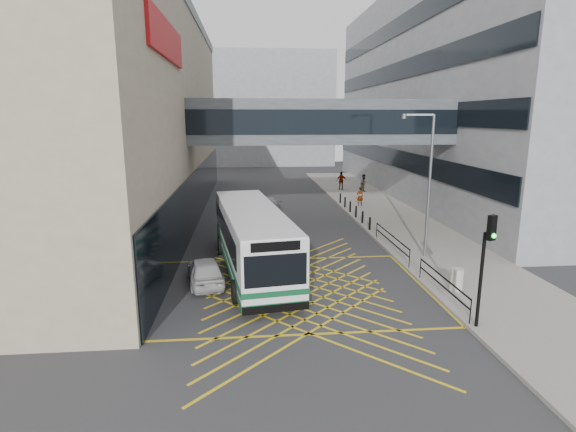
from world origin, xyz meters
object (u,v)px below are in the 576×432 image
object	(u,v)px
pedestrian_c	(341,181)
bus	(252,238)
car_silver	(266,203)
pedestrian_a	(360,196)
car_white	(205,270)
traffic_light	(486,255)
pedestrian_b	(364,183)
litter_bin	(456,279)
car_dark	(244,233)
street_lamp	(427,177)

from	to	relation	value
pedestrian_c	bus	bearing A→B (deg)	73.33
bus	car_silver	bearing A→B (deg)	76.89
pedestrian_a	pedestrian_c	xyz separation A→B (m)	(0.21, 8.99, 0.13)
car_white	bus	bearing A→B (deg)	-155.61
traffic_light	car_silver	bearing A→B (deg)	82.11
pedestrian_b	car_white	bearing A→B (deg)	-148.88
car_white	traffic_light	world-z (taller)	traffic_light
pedestrian_c	pedestrian_a	bearing A→B (deg)	93.64
pedestrian_a	litter_bin	bearing A→B (deg)	78.52
car_dark	traffic_light	world-z (taller)	traffic_light
bus	litter_bin	xyz separation A→B (m)	(9.14, -3.87, -1.12)
litter_bin	pedestrian_b	bearing A→B (deg)	84.08
street_lamp	pedestrian_a	world-z (taller)	street_lamp
bus	car_white	world-z (taller)	bus
car_dark	pedestrian_c	world-z (taller)	pedestrian_c
bus	pedestrian_a	distance (m)	18.68
bus	pedestrian_c	xyz separation A→B (m)	(9.90, 24.94, -0.67)
bus	pedestrian_b	world-z (taller)	bus
car_white	pedestrian_b	world-z (taller)	pedestrian_b
litter_bin	pedestrian_b	world-z (taller)	pedestrian_b
pedestrian_a	traffic_light	bearing A→B (deg)	76.79
traffic_light	street_lamp	size ratio (longest dim) A/B	0.55
car_silver	traffic_light	bearing A→B (deg)	92.81
pedestrian_c	street_lamp	bearing A→B (deg)	94.10
car_white	car_dark	world-z (taller)	car_white
car_white	litter_bin	distance (m)	11.63
pedestrian_c	litter_bin	bearing A→B (deg)	93.46
pedestrian_b	street_lamp	bearing A→B (deg)	-125.41
street_lamp	litter_bin	size ratio (longest dim) A/B	7.79
car_silver	pedestrian_b	world-z (taller)	pedestrian_b
car_white	pedestrian_b	bearing A→B (deg)	-130.72
pedestrian_c	pedestrian_b	bearing A→B (deg)	146.40
car_silver	pedestrian_b	size ratio (longest dim) A/B	2.25
car_silver	pedestrian_b	distance (m)	13.25
traffic_light	litter_bin	bearing A→B (deg)	52.60
street_lamp	pedestrian_c	distance (m)	23.96
pedestrian_b	pedestrian_c	size ratio (longest dim) A/B	0.96
bus	pedestrian_b	distance (m)	26.20
car_silver	street_lamp	size ratio (longest dim) A/B	0.52
car_silver	pedestrian_a	bearing A→B (deg)	170.12
car_silver	car_white	bearing A→B (deg)	63.73
bus	traffic_light	size ratio (longest dim) A/B	2.81
bus	litter_bin	size ratio (longest dim) A/B	12.05
car_dark	street_lamp	size ratio (longest dim) A/B	0.53
litter_bin	pedestrian_b	xyz separation A→B (m)	(2.82, 27.17, 0.41)
car_white	pedestrian_b	xyz separation A→B (m)	(14.23, 24.91, 0.40)
car_white	car_silver	distance (m)	17.33
traffic_light	litter_bin	xyz separation A→B (m)	(0.81, 3.63, -2.30)
car_white	car_silver	bearing A→B (deg)	-113.14
car_white	street_lamp	world-z (taller)	street_lamp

